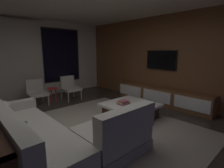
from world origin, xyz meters
TOP-DOWN VIEW (x-y plane):
  - floor at (0.00, 0.00)m, footprint 9.20×9.20m
  - back_wall_with_window at (-0.06, 3.62)m, footprint 6.60×0.30m
  - media_wall at (3.06, 0.00)m, footprint 0.12×7.80m
  - area_rug at (0.35, -0.10)m, footprint 3.20×3.80m
  - sectional_couch at (-0.81, -0.18)m, footprint 1.98×2.50m
  - coffee_table at (1.24, -0.02)m, footprint 1.16×1.16m
  - book_stack_on_coffee_table at (1.09, 0.08)m, footprint 0.29×0.21m
  - accent_chair_near_window at (0.99, 2.51)m, footprint 0.55×0.57m
  - accent_chair_by_curtain at (-0.09, 2.59)m, footprint 0.57×0.59m
  - side_stool at (0.40, 2.56)m, footprint 0.32×0.32m
  - media_console at (2.77, 0.05)m, footprint 0.46×3.10m
  - mounted_tv at (2.95, 0.25)m, footprint 0.05×1.03m

SIDE VIEW (x-z plane):
  - floor at x=0.00m, z-range 0.00..0.00m
  - area_rug at x=0.35m, z-range 0.00..0.01m
  - coffee_table at x=1.24m, z-range 0.01..0.37m
  - media_console at x=2.77m, z-range -0.01..0.51m
  - sectional_couch at x=-0.81m, z-range -0.12..0.70m
  - side_stool at x=0.40m, z-range 0.14..0.60m
  - book_stack_on_coffee_table at x=1.09m, z-range 0.36..0.45m
  - accent_chair_near_window at x=0.99m, z-range 0.04..0.82m
  - accent_chair_by_curtain at x=-0.09m, z-range 0.04..0.82m
  - back_wall_with_window at x=-0.06m, z-range -0.01..2.69m
  - media_wall at x=3.06m, z-range 0.00..2.70m
  - mounted_tv at x=2.95m, z-range 1.05..1.65m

